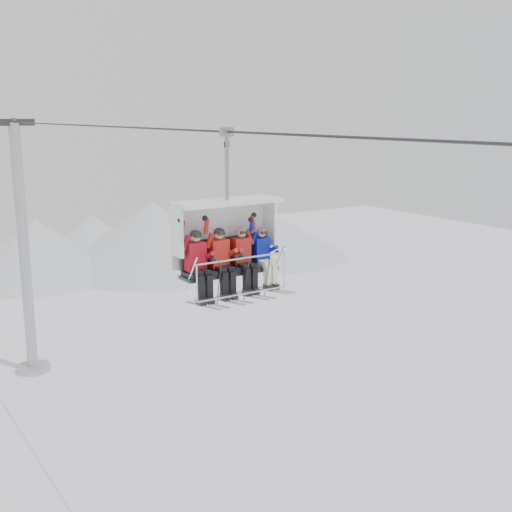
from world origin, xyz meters
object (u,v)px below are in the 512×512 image
skier_center_left (221,258)px  skier_far_right (263,255)px  lift_tower_right (25,268)px  skier_far_left (198,262)px  skier_center_right (243,256)px  chairlift_carrier (225,236)px

skier_center_left → skier_far_right: (1.25, -0.01, -0.05)m
lift_tower_right → skier_center_left: bearing=-90.8°
lift_tower_right → skier_far_left: size_ratio=7.39×
skier_far_left → skier_center_right: (1.28, -0.00, -0.02)m
skier_center_left → skier_far_right: skier_center_left is taller
lift_tower_right → chairlift_carrier: (0.00, -20.59, 4.97)m
lift_tower_right → chairlift_carrier: lift_tower_right is taller
skier_far_left → skier_far_right: (1.89, -0.01, -0.06)m
lift_tower_right → skier_center_left: (-0.30, -20.90, 4.49)m
skier_far_left → skier_center_left: bearing=-0.1°
skier_center_left → skier_center_right: bearing=-0.3°
skier_center_left → skier_far_left: bearing=179.9°
chairlift_carrier → skier_far_right: (0.95, -0.32, -0.54)m
lift_tower_right → skier_far_left: 21.39m
chairlift_carrier → skier_far_right: size_ratio=2.36×
skier_far_left → skier_center_right: bearing=-0.2°
lift_tower_right → skier_center_right: 21.37m
skier_center_right → skier_far_right: skier_center_right is taller
lift_tower_right → skier_far_right: size_ratio=7.99×
lift_tower_right → skier_far_left: (-0.94, -20.89, 4.49)m
lift_tower_right → skier_far_left: lift_tower_right is taller
chairlift_carrier → skier_far_left: chairlift_carrier is taller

